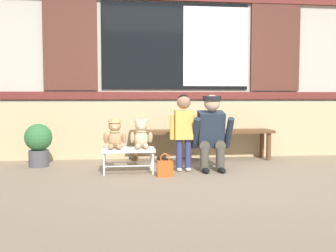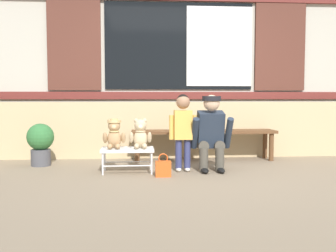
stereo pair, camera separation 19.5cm
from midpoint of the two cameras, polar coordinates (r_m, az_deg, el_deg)
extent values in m
plane|color=#84725B|center=(4.78, 2.96, -6.94)|extent=(60.00, 60.00, 0.00)
cube|color=tan|center=(6.12, 0.73, -0.49)|extent=(8.22, 0.25, 0.85)
cube|color=#B7B2A3|center=(6.68, 0.14, 11.33)|extent=(8.39, 0.20, 3.51)
cube|color=maroon|center=(6.50, 0.27, 4.41)|extent=(7.72, 0.04, 0.12)
cube|color=black|center=(6.56, 0.26, 11.41)|extent=(2.40, 0.03, 1.40)
cube|color=white|center=(6.66, 6.04, 11.28)|extent=(1.08, 0.02, 1.29)
cube|color=#562D23|center=(6.56, -14.74, 11.28)|extent=(0.84, 0.05, 1.43)
cube|color=#562D23|center=(6.96, 14.40, 10.87)|extent=(0.84, 0.05, 1.43)
cube|color=brown|center=(5.67, 4.18, -0.92)|extent=(2.10, 0.11, 0.04)
cube|color=brown|center=(5.81, 3.92, -0.80)|extent=(2.10, 0.11, 0.04)
cube|color=brown|center=(5.95, 3.66, -0.68)|extent=(2.10, 0.11, 0.04)
cylinder|color=brown|center=(5.59, -5.66, -3.27)|extent=(0.07, 0.07, 0.40)
cylinder|color=brown|center=(5.87, -5.71, -2.92)|extent=(0.07, 0.07, 0.40)
cylinder|color=brown|center=(5.95, 13.39, -2.91)|extent=(0.07, 0.07, 0.40)
cylinder|color=brown|center=(6.21, 12.50, -2.60)|extent=(0.07, 0.07, 0.40)
cube|color=silver|center=(4.86, -6.89, -3.42)|extent=(0.64, 0.36, 0.04)
cylinder|color=silver|center=(4.74, -10.40, -5.47)|extent=(0.02, 0.02, 0.26)
cylinder|color=silver|center=(5.04, -10.19, -4.91)|extent=(0.02, 0.02, 0.26)
cylinder|color=silver|center=(4.74, -3.36, -5.42)|extent=(0.02, 0.02, 0.26)
cylinder|color=silver|center=(5.04, -3.56, -4.85)|extent=(0.02, 0.02, 0.26)
cylinder|color=silver|center=(4.74, -6.88, -5.78)|extent=(0.58, 0.02, 0.02)
cylinder|color=silver|center=(5.03, -6.87, -5.19)|extent=(0.58, 0.02, 0.02)
ellipsoid|color=tan|center=(4.87, -8.79, -1.91)|extent=(0.17, 0.14, 0.22)
sphere|color=tan|center=(4.84, -8.82, 0.04)|extent=(0.15, 0.15, 0.15)
sphere|color=#F4C188|center=(4.79, -8.84, -0.15)|extent=(0.06, 0.06, 0.06)
sphere|color=tan|center=(4.85, -9.44, 0.73)|extent=(0.06, 0.06, 0.06)
ellipsoid|color=tan|center=(4.84, -10.11, -1.72)|extent=(0.06, 0.11, 0.16)
ellipsoid|color=tan|center=(4.76, -9.39, -2.95)|extent=(0.06, 0.15, 0.06)
sphere|color=tan|center=(4.85, -8.20, 0.74)|extent=(0.06, 0.06, 0.06)
ellipsoid|color=tan|center=(4.83, -7.50, -1.70)|extent=(0.06, 0.11, 0.16)
ellipsoid|color=tan|center=(4.76, -8.27, -2.94)|extent=(0.06, 0.15, 0.06)
torus|color=#D6B775|center=(4.85, -8.81, -0.80)|extent=(0.13, 0.13, 0.02)
cylinder|color=#D6B775|center=(4.85, -8.82, 0.53)|extent=(0.17, 0.17, 0.01)
cylinder|color=#D6B775|center=(4.84, -8.82, 0.79)|extent=(0.10, 0.10, 0.04)
ellipsoid|color=#CCB289|center=(4.87, -5.02, -1.87)|extent=(0.17, 0.14, 0.22)
sphere|color=#CCB289|center=(4.84, -5.03, 0.07)|extent=(0.15, 0.15, 0.15)
sphere|color=#FFEEBB|center=(4.79, -5.01, -0.12)|extent=(0.06, 0.06, 0.06)
sphere|color=#CCB289|center=(4.85, -5.66, 0.76)|extent=(0.06, 0.06, 0.06)
ellipsoid|color=#CCB289|center=(4.83, -6.32, -1.69)|extent=(0.06, 0.11, 0.16)
ellipsoid|color=#CCB289|center=(4.76, -5.54, -2.92)|extent=(0.06, 0.15, 0.06)
sphere|color=#CCB289|center=(4.85, -4.42, 0.77)|extent=(0.06, 0.06, 0.06)
ellipsoid|color=#CCB289|center=(4.84, -3.71, -1.66)|extent=(0.06, 0.11, 0.16)
ellipsoid|color=#CCB289|center=(4.76, -4.41, -2.91)|extent=(0.06, 0.15, 0.06)
torus|color=beige|center=(4.85, -5.03, -0.77)|extent=(0.13, 0.13, 0.02)
cylinder|color=navy|center=(4.92, 0.49, -4.02)|extent=(0.08, 0.08, 0.36)
ellipsoid|color=silver|center=(4.94, 0.51, -6.29)|extent=(0.07, 0.12, 0.05)
cylinder|color=navy|center=(4.94, 1.76, -3.99)|extent=(0.08, 0.08, 0.36)
ellipsoid|color=silver|center=(4.95, 1.78, -6.26)|extent=(0.07, 0.12, 0.05)
cube|color=#EAB24C|center=(4.89, 1.13, 0.17)|extent=(0.22, 0.15, 0.36)
cylinder|color=#EAB24C|center=(4.88, -0.56, -0.19)|extent=(0.06, 0.06, 0.30)
cylinder|color=#EAB24C|center=(4.92, 2.80, -0.16)|extent=(0.06, 0.06, 0.30)
sphere|color=#9E7051|center=(4.88, 1.13, 3.45)|extent=(0.17, 0.17, 0.17)
sphere|color=black|center=(4.89, 1.11, 3.69)|extent=(0.16, 0.16, 0.16)
cylinder|color=#4C473D|center=(4.92, 4.13, -4.87)|extent=(0.11, 0.11, 0.30)
cylinder|color=#4C473D|center=(5.03, 3.84, -2.71)|extent=(0.13, 0.32, 0.13)
ellipsoid|color=black|center=(4.86, 4.30, -6.41)|extent=(0.09, 0.20, 0.06)
cylinder|color=#4C473D|center=(4.96, 6.41, -4.81)|extent=(0.11, 0.11, 0.30)
cylinder|color=#4C473D|center=(5.07, 6.06, -2.67)|extent=(0.13, 0.32, 0.13)
ellipsoid|color=black|center=(4.90, 6.61, -6.33)|extent=(0.09, 0.20, 0.06)
cube|color=#232D3D|center=(5.00, 5.04, -0.45)|extent=(0.32, 0.30, 0.47)
cylinder|color=#232D3D|center=(4.87, 2.86, -1.04)|extent=(0.08, 0.28, 0.40)
cylinder|color=#232D3D|center=(4.95, 7.65, -0.98)|extent=(0.08, 0.28, 0.40)
sphere|color=#DBB28E|center=(4.92, 5.23, 3.32)|extent=(0.20, 0.20, 0.20)
cylinder|color=black|center=(4.92, 5.24, 3.96)|extent=(0.23, 0.23, 0.06)
cube|color=brown|center=(5.14, 6.90, -1.90)|extent=(0.10, 0.22, 0.16)
cube|color=#DB561E|center=(4.62, -1.66, -6.20)|extent=(0.18, 0.11, 0.18)
torus|color=#DB561E|center=(4.60, -1.66, -4.66)|extent=(0.11, 0.01, 0.11)
cylinder|color=#4C4C51|center=(5.58, -19.07, -4.42)|extent=(0.26, 0.26, 0.22)
sphere|color=#337038|center=(5.55, -19.14, -1.56)|extent=(0.36, 0.36, 0.36)
camera|label=1|loc=(0.10, -91.09, -0.08)|focal=42.32mm
camera|label=2|loc=(0.10, 88.91, 0.08)|focal=42.32mm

